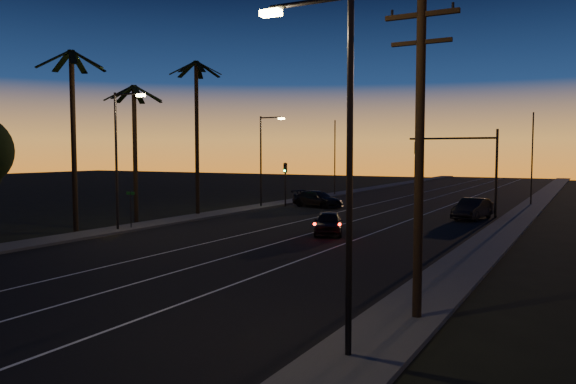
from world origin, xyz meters
The scene contains 21 objects.
road centered at (0.00, 30.00, 0.01)m, with size 20.00×170.00×0.01m, color black.
sidewalk_left centered at (-11.20, 30.00, 0.08)m, with size 2.40×170.00×0.16m, color #3A3A37.
sidewalk_right centered at (11.20, 30.00, 0.08)m, with size 2.40×170.00×0.16m, color #3A3A37.
lane_stripe_left centered at (-3.00, 30.00, 0.02)m, with size 0.12×160.00×0.01m, color silver.
lane_stripe_mid centered at (0.50, 30.00, 0.02)m, with size 0.12×160.00×0.01m, color silver.
lane_stripe_right centered at (4.00, 30.00, 0.02)m, with size 0.12×160.00×0.01m, color silver.
palm_near centered at (-12.60, 18.00, 7.07)m, with size 4.25×4.16×11.53m.
palm_mid centered at (-13.20, 24.00, 6.25)m, with size 4.25×4.16×10.03m.
palm_far centered at (-12.20, 30.00, 7.61)m, with size 4.25×4.16×12.53m.
streetlight_left_near centered at (-10.70, 20.00, 5.32)m, with size 2.55×0.26×9.00m.
streetlight_left_far centered at (-10.69, 38.00, 5.06)m, with size 2.55×0.26×8.50m.
streetlight_right_near centered at (10.70, 6.00, 5.32)m, with size 2.55×0.26×9.00m.
street_sign centered at (-10.80, 21.00, 1.66)m, with size 0.70×0.06×2.60m.
utility_pole centered at (11.60, 10.00, 5.32)m, with size 2.20×0.28×10.00m.
signal_mast centered at (7.14, 39.99, 4.78)m, with size 7.10×0.41×7.00m.
signal_post centered at (-9.50, 39.98, 2.89)m, with size 0.28×0.37×4.20m.
far_pole_left centered at (-11.00, 55.00, 4.50)m, with size 0.14×0.14×9.00m, color black.
far_pole_right centered at (11.00, 52.00, 4.50)m, with size 0.14×0.14×9.00m, color black.
lead_car centered at (1.65, 25.39, 0.74)m, with size 3.35×5.02×1.46m.
right_car centered at (8.12, 37.96, 0.82)m, with size 2.44×5.11×1.62m.
cross_car centered at (-6.54, 40.94, 0.78)m, with size 5.64×3.43×1.53m.
Camera 1 is at (16.18, -6.63, 5.16)m, focal length 35.00 mm.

